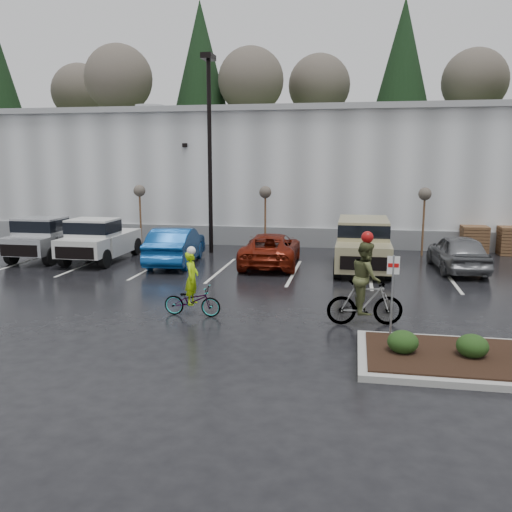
% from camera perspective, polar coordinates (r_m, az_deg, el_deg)
% --- Properties ---
extents(ground, '(120.00, 120.00, 0.00)m').
position_cam_1_polar(ground, '(14.21, -1.68, -8.33)').
color(ground, black).
rests_on(ground, ground).
extents(warehouse, '(60.50, 15.50, 7.20)m').
position_cam_1_polar(warehouse, '(35.28, 5.84, 8.77)').
color(warehouse, '#ADB0B1').
rests_on(warehouse, ground).
extents(wooded_ridge, '(80.00, 25.00, 6.00)m').
position_cam_1_polar(wooded_ridge, '(58.26, 7.68, 8.66)').
color(wooded_ridge, '#2E441C').
rests_on(wooded_ridge, ground).
extents(lamppost, '(0.50, 1.00, 9.22)m').
position_cam_1_polar(lamppost, '(26.10, -4.92, 12.76)').
color(lamppost, black).
rests_on(lamppost, ground).
extents(sapling_west, '(0.60, 0.60, 3.20)m').
position_cam_1_polar(sapling_west, '(28.38, -12.16, 6.39)').
color(sapling_west, '#4F341F').
rests_on(sapling_west, ground).
extents(sapling_mid, '(0.60, 0.60, 3.20)m').
position_cam_1_polar(sapling_mid, '(26.58, 0.99, 6.37)').
color(sapling_mid, '#4F341F').
rests_on(sapling_mid, ground).
extents(sapling_east, '(0.60, 0.60, 3.20)m').
position_cam_1_polar(sapling_east, '(26.42, 17.34, 5.88)').
color(sapling_east, '#4F341F').
rests_on(sapling_east, ground).
extents(pallet_stack_a, '(1.20, 1.20, 1.35)m').
position_cam_1_polar(pallet_stack_a, '(28.02, 21.95, 1.60)').
color(pallet_stack_a, '#4F341F').
rests_on(pallet_stack_a, ground).
extents(pallet_stack_b, '(1.20, 1.20, 1.35)m').
position_cam_1_polar(pallet_stack_b, '(28.41, 25.31, 1.47)').
color(pallet_stack_b, '#4F341F').
rests_on(pallet_stack_b, ground).
extents(shrub_a, '(0.70, 0.70, 0.52)m').
position_cam_1_polar(shrub_a, '(12.90, 15.20, -8.73)').
color(shrub_a, black).
rests_on(shrub_a, curb_island).
extents(shrub_b, '(0.70, 0.70, 0.52)m').
position_cam_1_polar(shrub_b, '(13.12, 21.82, -8.79)').
color(shrub_b, black).
rests_on(shrub_b, curb_island).
extents(fire_lane_sign, '(0.30, 0.05, 2.20)m').
position_cam_1_polar(fire_lane_sign, '(13.76, 14.16, -3.18)').
color(fire_lane_sign, gray).
rests_on(fire_lane_sign, ground).
extents(pickup_silver, '(2.10, 5.20, 1.96)m').
position_cam_1_polar(pickup_silver, '(26.63, -20.65, 1.94)').
color(pickup_silver, '#B1B5BA').
rests_on(pickup_silver, ground).
extents(pickup_white, '(2.10, 5.20, 1.96)m').
position_cam_1_polar(pickup_white, '(25.32, -15.79, 1.81)').
color(pickup_white, silver).
rests_on(pickup_white, ground).
extents(car_blue, '(2.12, 4.98, 1.60)m').
position_cam_1_polar(car_blue, '(23.73, -8.45, 1.10)').
color(car_blue, navy).
rests_on(car_blue, ground).
extents(car_red, '(2.52, 5.08, 1.38)m').
position_cam_1_polar(car_red, '(23.18, 1.58, 0.73)').
color(car_red, maroon).
rests_on(car_red, ground).
extents(suv_tan, '(2.20, 5.10, 2.06)m').
position_cam_1_polar(suv_tan, '(22.55, 11.19, 1.13)').
color(suv_tan, '#988F67').
rests_on(suv_tan, ground).
extents(car_grey, '(2.12, 4.56, 1.51)m').
position_cam_1_polar(car_grey, '(23.49, 20.48, 0.36)').
color(car_grey, slate).
rests_on(car_grey, ground).
extents(cyclist_hivis, '(1.70, 0.62, 2.05)m').
position_cam_1_polar(cyclist_hivis, '(15.84, -6.73, -4.00)').
color(cyclist_hivis, '#3F3F44').
rests_on(cyclist_hivis, ground).
extents(cyclist_olive, '(2.07, 1.03, 2.60)m').
position_cam_1_polar(cyclist_olive, '(15.10, 11.44, -3.72)').
color(cyclist_olive, '#3F3F44').
rests_on(cyclist_olive, ground).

